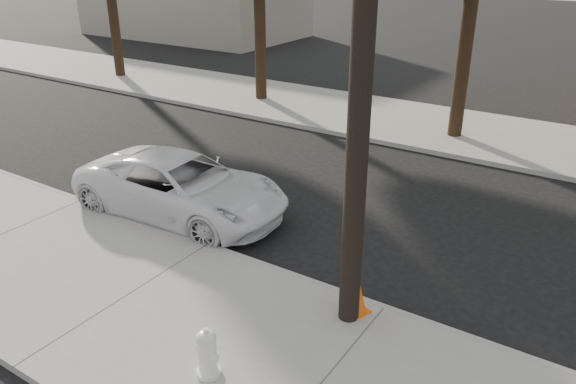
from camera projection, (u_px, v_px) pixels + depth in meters
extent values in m
plane|color=black|center=(266.00, 213.00, 13.34)|extent=(120.00, 120.00, 0.00)
cube|color=gray|center=(127.00, 298.00, 10.03)|extent=(90.00, 4.40, 0.15)
cube|color=gray|center=(404.00, 122.00, 19.81)|extent=(90.00, 5.00, 0.15)
cube|color=#9E9B93|center=(208.00, 247.00, 11.71)|extent=(90.00, 0.12, 0.16)
cylinder|color=black|center=(363.00, 43.00, 7.58)|extent=(0.34, 0.34, 9.00)
cylinder|color=black|center=(115.00, 25.00, 25.45)|extent=(0.44, 0.44, 4.50)
cylinder|color=black|center=(260.00, 44.00, 21.67)|extent=(0.44, 0.44, 4.25)
cylinder|color=black|center=(463.00, 61.00, 17.27)|extent=(0.44, 0.44, 4.75)
imported|color=white|center=(181.00, 186.00, 13.01)|extent=(5.28, 2.68, 1.43)
cylinder|color=white|center=(209.00, 372.00, 8.17)|extent=(0.36, 0.36, 0.07)
cylinder|color=white|center=(208.00, 356.00, 8.06)|extent=(0.27, 0.27, 0.62)
ellipsoid|color=white|center=(206.00, 338.00, 7.92)|extent=(0.30, 0.30, 0.21)
cylinder|color=white|center=(207.00, 353.00, 8.03)|extent=(0.40, 0.18, 0.12)
cylinder|color=white|center=(207.00, 353.00, 8.03)|extent=(0.19, 0.22, 0.16)
cube|color=#F9610D|center=(355.00, 310.00, 9.56)|extent=(0.51, 0.51, 0.02)
cone|color=#F9610D|center=(357.00, 292.00, 9.40)|extent=(0.46, 0.46, 0.78)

